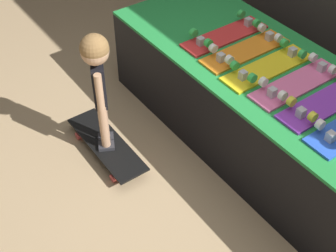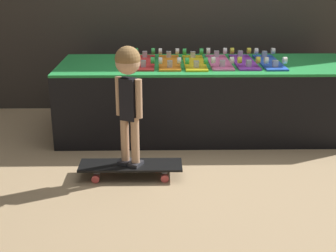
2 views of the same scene
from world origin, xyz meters
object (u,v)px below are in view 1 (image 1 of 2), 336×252
object	(u,v)px
skateboard_purple_on_rack	(326,101)
child	(97,72)
skateboard_orange_on_rack	(245,49)
skateboard_on_floor	(107,145)
skateboard_red_on_rack	(225,34)
skateboard_pink_on_rack	(297,82)
skateboard_yellow_on_rack	(268,66)

from	to	relation	value
skateboard_purple_on_rack	child	size ratio (longest dim) A/B	0.75
skateboard_orange_on_rack	skateboard_on_floor	bearing A→B (deg)	-107.77
skateboard_red_on_rack	skateboard_pink_on_rack	bearing A→B (deg)	0.05
child	skateboard_on_floor	bearing A→B (deg)	-126.14
skateboard_red_on_rack	skateboard_yellow_on_rack	size ratio (longest dim) A/B	1.00
skateboard_red_on_rack	child	distance (m)	0.89
skateboard_yellow_on_rack	child	bearing A→B (deg)	-119.43
skateboard_purple_on_rack	skateboard_orange_on_rack	bearing A→B (deg)	-178.76
child	skateboard_pink_on_rack	bearing A→B (deg)	79.29
skateboard_purple_on_rack	skateboard_on_floor	distance (m)	1.38
skateboard_orange_on_rack	skateboard_purple_on_rack	xyz separation A→B (m)	(0.62, 0.01, 0.00)
skateboard_red_on_rack	skateboard_orange_on_rack	distance (m)	0.21
skateboard_purple_on_rack	child	bearing A→B (deg)	-135.37
skateboard_red_on_rack	skateboard_purple_on_rack	distance (m)	0.83
skateboard_yellow_on_rack	skateboard_pink_on_rack	world-z (taller)	same
skateboard_purple_on_rack	skateboard_red_on_rack	bearing A→B (deg)	-179.91
skateboard_orange_on_rack	skateboard_on_floor	world-z (taller)	skateboard_orange_on_rack
skateboard_orange_on_rack	skateboard_pink_on_rack	xyz separation A→B (m)	(0.41, 0.01, 0.00)
skateboard_yellow_on_rack	skateboard_on_floor	distance (m)	1.13
skateboard_red_on_rack	skateboard_pink_on_rack	xyz separation A→B (m)	(0.62, 0.00, 0.00)
skateboard_red_on_rack	child	xyz separation A→B (m)	(-0.07, -0.89, 0.03)
skateboard_pink_on_rack	skateboard_on_floor	xyz separation A→B (m)	(-0.69, -0.89, -0.55)
skateboard_orange_on_rack	child	xyz separation A→B (m)	(-0.28, -0.87, 0.03)
skateboard_on_floor	skateboard_orange_on_rack	bearing A→B (deg)	72.23
skateboard_red_on_rack	skateboard_orange_on_rack	bearing A→B (deg)	-3.33
skateboard_orange_on_rack	child	size ratio (longest dim) A/B	0.75
skateboard_red_on_rack	skateboard_yellow_on_rack	world-z (taller)	same
skateboard_orange_on_rack	skateboard_red_on_rack	bearing A→B (deg)	176.67
skateboard_pink_on_rack	skateboard_purple_on_rack	bearing A→B (deg)	0.24
skateboard_on_floor	child	xyz separation A→B (m)	(0.00, 0.00, 0.58)
skateboard_orange_on_rack	skateboard_yellow_on_rack	bearing A→B (deg)	-3.35
skateboard_purple_on_rack	skateboard_on_floor	size ratio (longest dim) A/B	0.87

